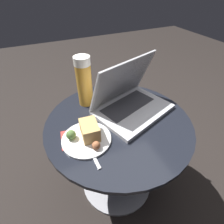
% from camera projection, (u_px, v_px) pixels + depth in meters
% --- Properties ---
extents(ground_plane, '(6.00, 6.00, 0.00)m').
position_uv_depth(ground_plane, '(117.00, 181.00, 1.11)').
color(ground_plane, black).
extents(table, '(0.66, 0.66, 0.51)m').
position_uv_depth(table, '(118.00, 144.00, 0.89)').
color(table, '#9E9EA3').
rests_on(table, ground_plane).
extents(napkin, '(0.16, 0.12, 0.00)m').
position_uv_depth(napkin, '(80.00, 137.00, 0.71)').
color(napkin, '#B7332D').
rests_on(napkin, table).
extents(laptop, '(0.40, 0.34, 0.25)m').
position_uv_depth(laptop, '(129.00, 100.00, 0.83)').
color(laptop, silver).
rests_on(laptop, table).
extents(beer_glass, '(0.07, 0.07, 0.24)m').
position_uv_depth(beer_glass, '(84.00, 82.00, 0.82)').
color(beer_glass, gold).
rests_on(beer_glass, table).
extents(snack_plate, '(0.20, 0.20, 0.07)m').
position_uv_depth(snack_plate, '(87.00, 135.00, 0.69)').
color(snack_plate, white).
rests_on(snack_plate, table).
extents(fork, '(0.03, 0.18, 0.00)m').
position_uv_depth(fork, '(89.00, 147.00, 0.67)').
color(fork, silver).
rests_on(fork, table).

